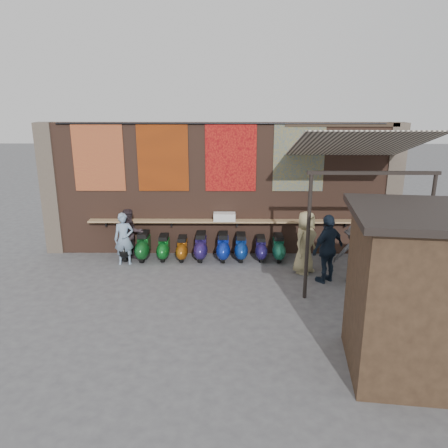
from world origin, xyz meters
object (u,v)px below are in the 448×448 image
scooter_stool_3 (182,249)px  scooter_stool_6 (241,247)px  shopper_navy (328,249)px  diner_left (124,239)px  scooter_stool_5 (223,247)px  scooter_stool_7 (261,248)px  scooter_stool_1 (143,246)px  shopper_grey (354,254)px  shopper_tan (305,242)px  scooter_stool_8 (278,248)px  scooter_stool_2 (164,247)px  market_stall (434,299)px  shelf_box (224,217)px  scooter_stool_0 (127,246)px  diner_right (130,235)px  scooter_stool_4 (201,247)px

scooter_stool_3 → scooter_stool_6: bearing=1.1°
shopper_navy → diner_left: bearing=-48.7°
scooter_stool_5 → scooter_stool_7: (1.13, 0.02, -0.05)m
scooter_stool_1 → scooter_stool_3: bearing=-1.0°
shopper_grey → shopper_tan: size_ratio=0.88×
scooter_stool_8 → shopper_tan: (0.61, -0.96, 0.50)m
scooter_stool_2 → shopper_tan: 4.20m
scooter_stool_6 → shopper_grey: size_ratio=0.53×
scooter_stool_2 → diner_left: bearing=-160.3°
scooter_stool_3 → market_stall: (4.88, -5.52, 1.08)m
scooter_stool_1 → scooter_stool_3: 1.17m
shelf_box → shopper_grey: bearing=-29.0°
shelf_box → scooter_stool_8: (1.61, -0.33, -0.86)m
scooter_stool_0 → shopper_grey: bearing=-14.5°
shopper_tan → scooter_stool_7: bearing=88.8°
shelf_box → scooter_stool_6: (0.50, -0.31, -0.86)m
shopper_navy → market_stall: size_ratio=0.64×
scooter_stool_1 → market_stall: 8.26m
scooter_stool_6 → scooter_stool_7: (0.60, -0.00, -0.04)m
diner_right → shopper_grey: diner_right is taller
scooter_stool_3 → diner_right: diner_right is taller
shelf_box → scooter_stool_0: shelf_box is taller
market_stall → scooter_stool_7: bearing=121.5°
scooter_stool_7 → shopper_grey: 2.83m
shelf_box → scooter_stool_5: bearing=-96.1°
scooter_stool_6 → market_stall: market_stall is taller
diner_left → scooter_stool_1: bearing=29.1°
scooter_stool_7 → shopper_navy: 2.35m
scooter_stool_5 → diner_right: bearing=-178.9°
shelf_box → scooter_stool_3: size_ratio=0.89×
diner_right → shopper_grey: (6.19, -1.50, -0.01)m
scooter_stool_8 → shopper_navy: size_ratio=0.44×
shelf_box → market_stall: 6.89m
scooter_stool_1 → shopper_tan: bearing=-11.7°
scooter_stool_1 → shopper_navy: size_ratio=0.47×
scooter_stool_1 → shopper_navy: shopper_navy is taller
scooter_stool_3 → scooter_stool_4: bearing=3.2°
scooter_stool_1 → diner_right: 0.52m
scooter_stool_4 → scooter_stool_5: scooter_stool_4 is taller
scooter_stool_6 → scooter_stool_0: bearing=178.9°
scooter_stool_3 → scooter_stool_4: (0.56, 0.03, 0.05)m
scooter_stool_8 → scooter_stool_0: bearing=179.0°
scooter_stool_3 → market_stall: bearing=-48.5°
scooter_stool_6 → market_stall: size_ratio=0.29×
scooter_stool_6 → shopper_navy: shopper_navy is taller
shopper_grey → shopper_tan: shopper_tan is taller
scooter_stool_2 → diner_right: diner_right is taller
diner_left → shopper_tan: bearing=-15.3°
shopper_navy → shopper_grey: bearing=145.9°
scooter_stool_5 → shopper_tan: shopper_tan is taller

